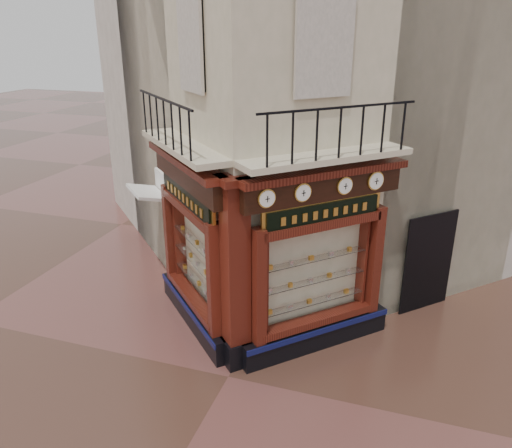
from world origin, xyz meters
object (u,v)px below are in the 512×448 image
at_px(corner_pilaster, 236,278).
at_px(signboard_right, 324,213).
at_px(clock_c, 345,186).
at_px(clock_d, 376,181).
at_px(clock_b, 303,193).
at_px(signboard_left, 186,198).
at_px(clock_a, 267,198).
at_px(awning, 154,280).

xyz_separation_m(corner_pilaster, signboard_right, (1.46, 1.01, 1.15)).
bearing_deg(clock_c, signboard_right, 163.60).
bearing_deg(clock_d, signboard_right, 174.38).
bearing_deg(clock_d, clock_b, -180.00).
distance_m(clock_b, clock_c, 0.94).
bearing_deg(signboard_left, signboard_right, -135.00).
relative_size(clock_c, signboard_left, 0.16).
bearing_deg(signboard_right, clock_a, -175.19).
height_order(corner_pilaster, awning, corner_pilaster).
xyz_separation_m(clock_b, awning, (-4.53, 2.15, -3.62)).
height_order(corner_pilaster, signboard_left, corner_pilaster).
xyz_separation_m(corner_pilaster, clock_d, (2.33, 1.73, 1.67)).
bearing_deg(corner_pilaster, clock_d, -8.45).
height_order(corner_pilaster, clock_a, corner_pilaster).
bearing_deg(clock_c, clock_d, 0.00).
bearing_deg(signboard_right, signboard_left, 135.00).
xyz_separation_m(clock_a, clock_c, (1.20, 1.20, 0.00)).
height_order(clock_c, signboard_right, clock_c).
bearing_deg(clock_a, awning, 101.19).
xyz_separation_m(awning, signboard_left, (1.93, -1.67, 3.10)).
distance_m(corner_pilaster, clock_a, 1.78).
relative_size(clock_c, signboard_right, 0.18).
height_order(clock_b, awning, clock_b).
bearing_deg(clock_b, awning, 109.61).
bearing_deg(clock_c, corner_pilaster, 168.64).
bearing_deg(signboard_left, clock_c, -131.71).
relative_size(corner_pilaster, clock_a, 11.31).
distance_m(clock_a, signboard_left, 2.36).
xyz_separation_m(corner_pilaster, awning, (-3.39, 2.69, -1.95)).
relative_size(clock_b, clock_c, 1.01).
relative_size(clock_b, awning, 0.27).
relative_size(corner_pilaster, awning, 3.05).
bearing_deg(clock_b, clock_d, 0.00).
bearing_deg(clock_a, signboard_right, 4.81).
bearing_deg(clock_c, awning, 119.05).
height_order(corner_pilaster, signboard_right, corner_pilaster).
distance_m(clock_b, awning, 6.19).
bearing_deg(clock_d, clock_a, -180.00).
xyz_separation_m(corner_pilaster, signboard_left, (-1.46, 1.01, 1.15)).
relative_size(awning, signboard_right, 0.67).
relative_size(clock_b, signboard_right, 0.18).
bearing_deg(signboard_left, awning, 4.12).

